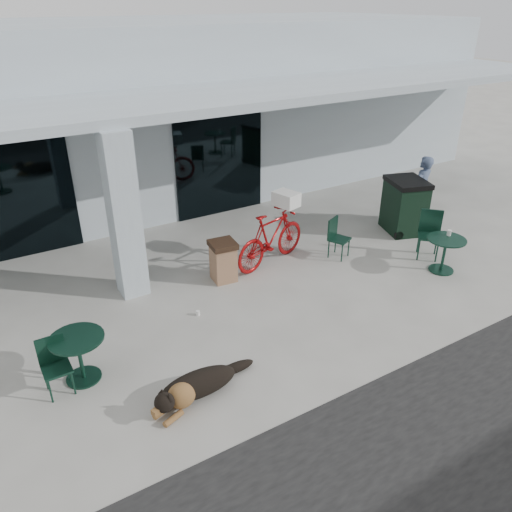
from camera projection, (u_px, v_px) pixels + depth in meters
ground at (262, 327)px, 8.58m from camera, size 80.00×80.00×0.00m
building at (104, 109)px, 14.00m from camera, size 22.00×7.00×4.50m
storefront_glass_left at (4, 199)px, 10.27m from camera, size 2.80×0.06×2.70m
storefront_glass_right at (220, 162)px, 12.56m from camera, size 2.40×0.06×2.70m
column at (124, 217)px, 8.92m from camera, size 0.50×0.50×3.12m
overhang at (167, 102)px, 9.83m from camera, size 22.00×2.80×0.18m
bicycle at (271, 238)px, 10.38m from camera, size 2.04×1.06×1.18m
laundry_basket at (286, 199)px, 10.33m from camera, size 0.50×0.59×0.30m
dog at (198, 383)px, 7.03m from camera, size 1.40×0.87×0.44m
cup_near_dog at (198, 313)px, 8.89m from camera, size 0.10×0.10×0.09m
cafe_table_near at (80, 358)px, 7.27m from camera, size 0.91×0.91×0.74m
cafe_chair_near at (56, 368)px, 6.99m from camera, size 0.39×0.43×0.86m
cafe_table_far at (444, 255)px, 10.20m from camera, size 0.83×0.83×0.73m
cafe_chair_far_a at (339, 239)px, 10.71m from camera, size 0.54×0.56×0.88m
cafe_chair_far_b at (429, 236)px, 10.67m from camera, size 0.69×0.69×1.03m
person at (421, 190)px, 12.20m from camera, size 0.69×0.53×1.70m
cup_on_table at (449, 233)px, 10.14m from camera, size 0.09×0.09×0.12m
trash_receptacle at (223, 261)px, 9.84m from camera, size 0.54×0.54×0.84m
wheeled_bin at (404, 206)px, 11.84m from camera, size 1.08×1.21×1.29m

